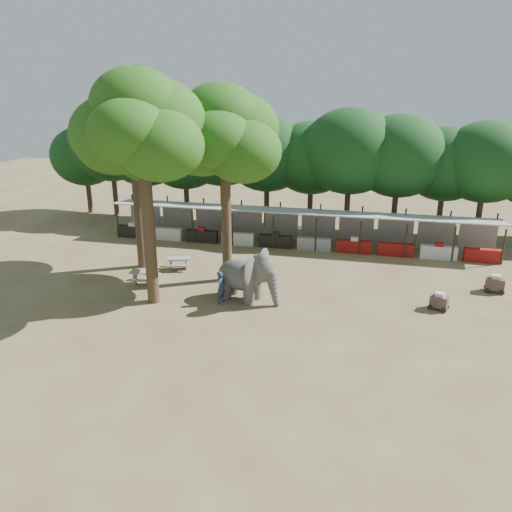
% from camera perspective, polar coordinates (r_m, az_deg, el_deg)
% --- Properties ---
extents(ground, '(100.00, 100.00, 0.00)m').
position_cam_1_polar(ground, '(24.23, -0.39, -8.42)').
color(ground, brown).
rests_on(ground, ground).
extents(vendor_stalls, '(28.00, 2.99, 2.80)m').
position_cam_1_polar(vendor_stalls, '(36.51, 4.69, 3.06)').
color(vendor_stalls, '#A0A2A7').
rests_on(vendor_stalls, ground).
extents(yard_tree_left, '(7.10, 6.90, 11.02)m').
position_cam_1_polar(yard_tree_left, '(31.62, -13.95, 13.08)').
color(yard_tree_left, '#332316').
rests_on(yard_tree_left, ground).
extents(yard_tree_center, '(7.10, 6.90, 12.04)m').
position_cam_1_polar(yard_tree_center, '(25.74, -13.06, 14.18)').
color(yard_tree_center, '#332316').
rests_on(yard_tree_center, ground).
extents(yard_tree_back, '(7.10, 6.90, 11.36)m').
position_cam_1_polar(yard_tree_back, '(28.43, -3.75, 13.67)').
color(yard_tree_back, '#332316').
rests_on(yard_tree_back, ground).
extents(backdrop_trees, '(46.46, 5.95, 8.33)m').
position_cam_1_polar(backdrop_trees, '(40.63, 5.98, 10.89)').
color(backdrop_trees, '#332316').
rests_on(backdrop_trees, ground).
extents(elephant, '(3.83, 2.81, 2.84)m').
position_cam_1_polar(elephant, '(26.87, -0.96, -2.26)').
color(elephant, '#403D3D').
rests_on(elephant, ground).
extents(handler, '(0.55, 0.72, 1.80)m').
position_cam_1_polar(handler, '(26.76, -4.01, -3.60)').
color(handler, '#26384C').
rests_on(handler, ground).
extents(picnic_table_near, '(1.74, 1.61, 0.79)m').
position_cam_1_polar(picnic_table_near, '(30.09, -12.67, -2.21)').
color(picnic_table_near, gray).
rests_on(picnic_table_near, ground).
extents(picnic_table_far, '(1.80, 1.70, 0.74)m').
position_cam_1_polar(picnic_table_far, '(32.14, -8.86, -0.65)').
color(picnic_table_far, gray).
rests_on(picnic_table_far, ground).
extents(cart_front, '(1.13, 0.94, 0.94)m').
position_cam_1_polar(cart_front, '(27.80, 20.20, -4.87)').
color(cart_front, '#3B2D28').
rests_on(cart_front, ground).
extents(cart_back, '(1.14, 0.82, 1.03)m').
position_cam_1_polar(cart_back, '(31.29, 25.64, -2.86)').
color(cart_back, '#3B2D28').
rests_on(cart_back, ground).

